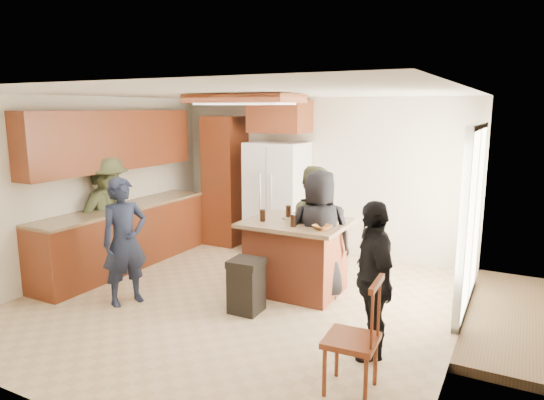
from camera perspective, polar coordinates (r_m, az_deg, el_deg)
The scene contains 12 objects.
person_front_left at distance 6.05m, azimuth -16.94°, elevation -4.67°, with size 0.56×0.41×1.54m, color black.
person_behind_left at distance 6.23m, azimuth 4.64°, elevation -3.40°, with size 0.79×0.49×1.62m, color #3E4025.
person_behind_right at distance 5.99m, azimuth 5.59°, elevation -4.05°, with size 0.79×0.51×1.61m, color black.
person_side_right at distance 4.70m, azimuth 11.74°, elevation -9.09°, with size 0.88×0.45×1.51m, color black.
person_counter at distance 7.30m, azimuth -18.73°, elevation -1.59°, with size 1.09×0.51×1.69m, color #383D24.
left_cabinetry at distance 7.45m, azimuth -17.31°, elevation -0.39°, with size 0.64×3.00×2.30m.
back_wall_units at distance 8.22m, azimuth -3.99°, elevation 4.07°, with size 1.80×0.60×2.45m.
refrigerator at distance 7.84m, azimuth 0.61°, elevation 0.22°, with size 0.90×0.76×1.80m.
kitchen_island at distance 6.24m, azimuth 2.84°, elevation -6.58°, with size 1.28×1.03×0.93m.
island_items at distance 5.93m, azimuth 4.40°, elevation -2.53°, with size 1.00×0.70×0.15m.
trash_bin at distance 5.68m, azimuth -3.04°, elevation -10.00°, with size 0.38×0.38×0.63m.
spindle_chair at distance 4.19m, azimuth 9.60°, elevation -15.99°, with size 0.44×0.44×0.99m.
Camera 1 is at (2.97, -4.74, 2.33)m, focal length 32.00 mm.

